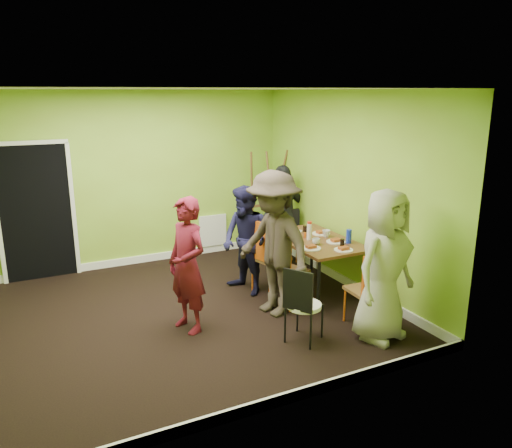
{
  "coord_description": "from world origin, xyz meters",
  "views": [
    {
      "loc": [
        -1.76,
        -5.69,
        2.78
      ],
      "look_at": [
        1.05,
        0.0,
        1.08
      ],
      "focal_mm": 35.0,
      "sensor_mm": 36.0,
      "label": 1
    }
  ],
  "objects_px": {
    "blue_bottle": "(349,236)",
    "dining_table": "(316,243)",
    "chair_left_near": "(285,266)",
    "chair_back_end": "(288,226)",
    "chair_bentwood": "(302,302)",
    "person_front_end": "(384,266)",
    "thermos": "(309,232)",
    "chair_front_end": "(370,285)",
    "person_standing": "(187,265)",
    "person_back_end": "(284,214)",
    "easel": "(266,203)",
    "person_left_far": "(246,241)",
    "person_left_near": "(274,244)",
    "chair_left_far": "(267,253)",
    "orange_bottle": "(305,235)"
  },
  "relations": [
    {
      "from": "chair_left_near",
      "to": "person_left_near",
      "type": "distance_m",
      "value": 0.44
    },
    {
      "from": "dining_table",
      "to": "orange_bottle",
      "type": "relative_size",
      "value": 21.06
    },
    {
      "from": "chair_left_near",
      "to": "chair_back_end",
      "type": "distance_m",
      "value": 1.73
    },
    {
      "from": "blue_bottle",
      "to": "person_back_end",
      "type": "bearing_deg",
      "value": 94.25
    },
    {
      "from": "blue_bottle",
      "to": "person_left_near",
      "type": "distance_m",
      "value": 1.22
    },
    {
      "from": "chair_bentwood",
      "to": "thermos",
      "type": "relative_size",
      "value": 3.87
    },
    {
      "from": "chair_front_end",
      "to": "blue_bottle",
      "type": "height_order",
      "value": "chair_front_end"
    },
    {
      "from": "chair_bentwood",
      "to": "person_front_end",
      "type": "xyz_separation_m",
      "value": [
        0.89,
        -0.29,
        0.38
      ]
    },
    {
      "from": "dining_table",
      "to": "chair_front_end",
      "type": "relative_size",
      "value": 1.56
    },
    {
      "from": "person_standing",
      "to": "person_front_end",
      "type": "distance_m",
      "value": 2.25
    },
    {
      "from": "dining_table",
      "to": "person_standing",
      "type": "xyz_separation_m",
      "value": [
        -2.03,
        -0.39,
        0.11
      ]
    },
    {
      "from": "dining_table",
      "to": "chair_left_near",
      "type": "height_order",
      "value": "chair_left_near"
    },
    {
      "from": "chair_left_near",
      "to": "orange_bottle",
      "type": "xyz_separation_m",
      "value": [
        0.6,
        0.47,
        0.22
      ]
    },
    {
      "from": "person_left_far",
      "to": "person_back_end",
      "type": "relative_size",
      "value": 0.94
    },
    {
      "from": "person_standing",
      "to": "person_left_far",
      "type": "relative_size",
      "value": 1.06
    },
    {
      "from": "chair_back_end",
      "to": "person_left_near",
      "type": "height_order",
      "value": "person_left_near"
    },
    {
      "from": "chair_left_near",
      "to": "orange_bottle",
      "type": "relative_size",
      "value": 14.15
    },
    {
      "from": "dining_table",
      "to": "person_left_far",
      "type": "distance_m",
      "value": 1.0
    },
    {
      "from": "orange_bottle",
      "to": "chair_back_end",
      "type": "bearing_deg",
      "value": 73.34
    },
    {
      "from": "chair_front_end",
      "to": "person_back_end",
      "type": "relative_size",
      "value": 0.59
    },
    {
      "from": "dining_table",
      "to": "blue_bottle",
      "type": "height_order",
      "value": "blue_bottle"
    },
    {
      "from": "chair_left_far",
      "to": "chair_front_end",
      "type": "xyz_separation_m",
      "value": [
        0.6,
        -1.5,
        -0.05
      ]
    },
    {
      "from": "person_left_far",
      "to": "person_left_near",
      "type": "xyz_separation_m",
      "value": [
        0.03,
        -0.76,
        0.16
      ]
    },
    {
      "from": "chair_left_far",
      "to": "thermos",
      "type": "height_order",
      "value": "chair_left_far"
    },
    {
      "from": "chair_front_end",
      "to": "thermos",
      "type": "bearing_deg",
      "value": 92.99
    },
    {
      "from": "person_left_near",
      "to": "person_front_end",
      "type": "xyz_separation_m",
      "value": [
        0.79,
        -1.14,
        -0.05
      ]
    },
    {
      "from": "chair_back_end",
      "to": "chair_front_end",
      "type": "relative_size",
      "value": 0.95
    },
    {
      "from": "easel",
      "to": "person_back_end",
      "type": "xyz_separation_m",
      "value": [
        0.02,
        -0.58,
        -0.08
      ]
    },
    {
      "from": "blue_bottle",
      "to": "dining_table",
      "type": "bearing_deg",
      "value": 130.53
    },
    {
      "from": "dining_table",
      "to": "person_back_end",
      "type": "relative_size",
      "value": 0.92
    },
    {
      "from": "dining_table",
      "to": "thermos",
      "type": "xyz_separation_m",
      "value": [
        -0.09,
        0.03,
        0.17
      ]
    },
    {
      "from": "chair_front_end",
      "to": "person_standing",
      "type": "height_order",
      "value": "person_standing"
    },
    {
      "from": "chair_left_far",
      "to": "chair_back_end",
      "type": "relative_size",
      "value": 1.16
    },
    {
      "from": "person_left_far",
      "to": "person_front_end",
      "type": "bearing_deg",
      "value": 9.09
    },
    {
      "from": "chair_front_end",
      "to": "person_left_near",
      "type": "relative_size",
      "value": 0.52
    },
    {
      "from": "person_standing",
      "to": "thermos",
      "type": "bearing_deg",
      "value": 83.95
    },
    {
      "from": "chair_left_near",
      "to": "thermos",
      "type": "relative_size",
      "value": 4.32
    },
    {
      "from": "blue_bottle",
      "to": "thermos",
      "type": "bearing_deg",
      "value": 135.93
    },
    {
      "from": "chair_left_near",
      "to": "thermos",
      "type": "height_order",
      "value": "chair_left_near"
    },
    {
      "from": "chair_front_end",
      "to": "orange_bottle",
      "type": "distance_m",
      "value": 1.47
    },
    {
      "from": "dining_table",
      "to": "person_front_end",
      "type": "height_order",
      "value": "person_front_end"
    },
    {
      "from": "chair_bentwood",
      "to": "person_standing",
      "type": "height_order",
      "value": "person_standing"
    },
    {
      "from": "chair_left_near",
      "to": "person_back_end",
      "type": "distance_m",
      "value": 1.82
    },
    {
      "from": "chair_bentwood",
      "to": "person_front_end",
      "type": "relative_size",
      "value": 0.51
    },
    {
      "from": "chair_front_end",
      "to": "person_front_end",
      "type": "xyz_separation_m",
      "value": [
        -0.03,
        -0.27,
        0.34
      ]
    },
    {
      "from": "chair_left_far",
      "to": "chair_left_near",
      "type": "xyz_separation_m",
      "value": [
        -0.0,
        -0.52,
        -0.03
      ]
    },
    {
      "from": "blue_bottle",
      "to": "person_left_far",
      "type": "relative_size",
      "value": 0.13
    },
    {
      "from": "person_left_near",
      "to": "person_front_end",
      "type": "height_order",
      "value": "person_left_near"
    },
    {
      "from": "chair_left_near",
      "to": "chair_bentwood",
      "type": "xyz_separation_m",
      "value": [
        -0.32,
        -0.96,
        -0.07
      ]
    },
    {
      "from": "dining_table",
      "to": "blue_bottle",
      "type": "relative_size",
      "value": 7.82
    }
  ]
}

